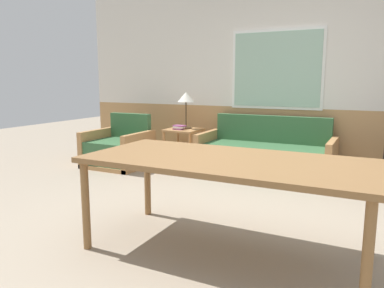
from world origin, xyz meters
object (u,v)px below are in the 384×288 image
object	(u,v)px
couch	(265,157)
dining_table	(226,166)
table_lamp	(186,99)
armchair	(119,150)
side_table	(183,135)

from	to	relation	value
couch	dining_table	bearing A→B (deg)	-80.75
dining_table	table_lamp	bearing A→B (deg)	123.13
couch	table_lamp	distance (m)	1.50
armchair	table_lamp	distance (m)	1.28
couch	armchair	world-z (taller)	couch
armchair	dining_table	bearing A→B (deg)	-49.25
couch	armchair	bearing A→B (deg)	-166.39
couch	dining_table	xyz separation A→B (m)	(0.40, -2.47, 0.42)
side_table	table_lamp	bearing A→B (deg)	88.76
table_lamp	dining_table	bearing A→B (deg)	-56.87
table_lamp	side_table	bearing A→B (deg)	-91.24
armchair	table_lamp	xyz separation A→B (m)	(0.82, 0.64, 0.76)
side_table	dining_table	bearing A→B (deg)	-55.93
couch	armchair	xyz separation A→B (m)	(-2.11, -0.51, -0.00)
dining_table	armchair	bearing A→B (deg)	142.05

